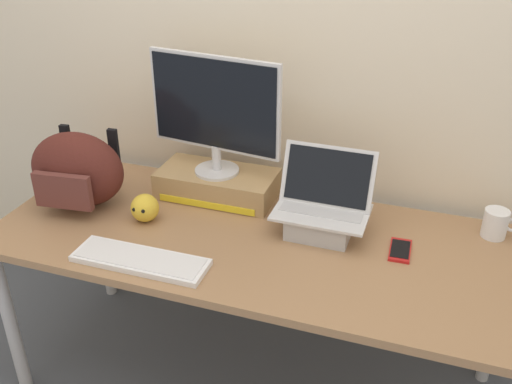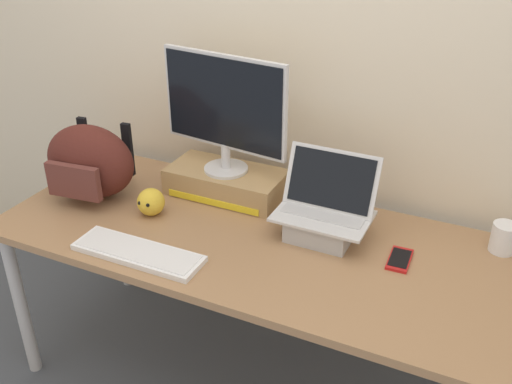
{
  "view_description": "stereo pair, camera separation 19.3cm",
  "coord_description": "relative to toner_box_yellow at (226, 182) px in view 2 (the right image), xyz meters",
  "views": [
    {
      "loc": [
        0.56,
        -1.65,
        1.83
      ],
      "look_at": [
        0.0,
        0.0,
        0.89
      ],
      "focal_mm": 40.81,
      "sensor_mm": 36.0,
      "label": 1
    },
    {
      "loc": [
        0.74,
        -1.57,
        1.83
      ],
      "look_at": [
        0.0,
        0.0,
        0.89
      ],
      "focal_mm": 40.81,
      "sensor_mm": 36.0,
      "label": 2
    }
  ],
  "objects": [
    {
      "name": "back_wall",
      "position": [
        0.24,
        0.25,
        0.54
      ],
      "size": [
        7.0,
        0.1,
        2.6
      ],
      "primitive_type": "cube",
      "color": "beige",
      "rests_on": "ground"
    },
    {
      "name": "coffee_mug",
      "position": [
        1.04,
        0.04,
        -0.0
      ],
      "size": [
        0.13,
        0.09,
        0.1
      ],
      "color": "silver",
      "rests_on": "desk"
    },
    {
      "name": "plush_toy",
      "position": [
        -0.18,
        -0.26,
        -0.0
      ],
      "size": [
        0.1,
        0.1,
        0.1
      ],
      "color": "gold",
      "rests_on": "desk"
    },
    {
      "name": "open_laptop",
      "position": [
        0.45,
        -0.13,
        0.01
      ],
      "size": [
        0.33,
        0.23,
        0.29
      ],
      "rotation": [
        0.0,
        0.0,
        -0.01
      ],
      "color": "#ADADB2",
      "rests_on": "desk"
    },
    {
      "name": "desk",
      "position": [
        0.24,
        -0.24,
        -0.12
      ],
      "size": [
        1.88,
        0.77,
        0.71
      ],
      "color": "#99704C",
      "rests_on": "ground"
    },
    {
      "name": "messenger_backpack",
      "position": [
        -0.47,
        -0.24,
        0.09
      ],
      "size": [
        0.39,
        0.29,
        0.3
      ],
      "rotation": [
        0.0,
        0.0,
        0.11
      ],
      "color": "#4C1E19",
      "rests_on": "desk"
    },
    {
      "name": "ground_plane",
      "position": [
        0.24,
        -0.24,
        -0.76
      ],
      "size": [
        20.0,
        20.0,
        0.0
      ],
      "primitive_type": "plane",
      "color": "#474C56"
    },
    {
      "name": "desktop_monitor",
      "position": [
        -0.0,
        -0.0,
        0.31
      ],
      "size": [
        0.53,
        0.17,
        0.46
      ],
      "rotation": [
        0.0,
        0.0,
        -0.12
      ],
      "color": "silver",
      "rests_on": "toner_box_yellow"
    },
    {
      "name": "external_keyboard",
      "position": [
        -0.06,
        -0.51,
        -0.04
      ],
      "size": [
        0.46,
        0.14,
        0.02
      ],
      "rotation": [
        0.0,
        0.0,
        0.01
      ],
      "color": "white",
      "rests_on": "desk"
    },
    {
      "name": "toner_box_yellow",
      "position": [
        0.0,
        0.0,
        0.0
      ],
      "size": [
        0.46,
        0.23,
        0.11
      ],
      "color": "#A88456",
      "rests_on": "desk"
    },
    {
      "name": "cell_phone",
      "position": [
        0.74,
        -0.17,
        -0.05
      ],
      "size": [
        0.08,
        0.14,
        0.01
      ],
      "rotation": [
        0.0,
        0.0,
        0.04
      ],
      "color": "red",
      "rests_on": "desk"
    }
  ]
}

